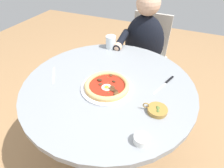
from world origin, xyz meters
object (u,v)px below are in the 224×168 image
(fork_utensil, at_px, (53,76))
(cafe_chair_diner, at_px, (146,52))
(olive_pan, at_px, (157,110))
(water_glass, at_px, (111,43))
(steak_knife, at_px, (167,82))
(ramekin_capers, at_px, (141,139))
(dining_table, at_px, (109,99))
(diner_person, at_px, (141,61))
(pizza_on_plate, at_px, (107,86))

(fork_utensil, height_order, cafe_chair_diner, cafe_chair_diner)
(olive_pan, bearing_deg, cafe_chair_diner, 16.55)
(fork_utensil, bearing_deg, water_glass, -20.23)
(steak_knife, bearing_deg, ramekin_capers, 176.61)
(dining_table, relative_size, diner_person, 0.91)
(dining_table, bearing_deg, cafe_chair_diner, -1.74)
(fork_utensil, relative_size, cafe_chair_diner, 0.17)
(ramekin_capers, distance_m, fork_utensil, 0.69)
(dining_table, height_order, olive_pan, olive_pan)
(fork_utensil, bearing_deg, ramekin_capers, -110.57)
(ramekin_capers, height_order, diner_person, diner_person)
(ramekin_capers, height_order, fork_utensil, ramekin_capers)
(diner_person, distance_m, cafe_chair_diner, 0.15)
(dining_table, xyz_separation_m, cafe_chair_diner, (0.87, -0.03, -0.08))
(pizza_on_plate, xyz_separation_m, water_glass, (0.47, 0.18, 0.02))
(olive_pan, bearing_deg, diner_person, 19.61)
(ramekin_capers, relative_size, cafe_chair_diner, 0.07)
(water_glass, height_order, cafe_chair_diner, cafe_chair_diner)
(fork_utensil, bearing_deg, olive_pan, -93.53)
(fork_utensil, bearing_deg, steak_knife, -72.15)
(pizza_on_plate, relative_size, steak_knife, 1.44)
(dining_table, relative_size, cafe_chair_diner, 1.16)
(dining_table, distance_m, water_glass, 0.49)
(fork_utensil, bearing_deg, dining_table, -78.35)
(dining_table, xyz_separation_m, olive_pan, (-0.11, -0.32, 0.15))
(olive_pan, height_order, fork_utensil, olive_pan)
(steak_knife, xyz_separation_m, ramekin_capers, (-0.46, 0.03, 0.02))
(ramekin_capers, relative_size, diner_person, 0.06)
(fork_utensil, bearing_deg, cafe_chair_diner, -21.80)
(pizza_on_plate, height_order, olive_pan, olive_pan)
(dining_table, bearing_deg, olive_pan, -109.62)
(diner_person, bearing_deg, steak_knife, -152.60)
(steak_knife, height_order, olive_pan, olive_pan)
(water_glass, relative_size, olive_pan, 0.77)
(pizza_on_plate, bearing_deg, ramekin_capers, -133.58)
(water_glass, distance_m, ramekin_capers, 0.87)
(cafe_chair_diner, bearing_deg, fork_utensil, 158.20)
(steak_knife, height_order, fork_utensil, steak_knife)
(dining_table, height_order, pizza_on_plate, pizza_on_plate)
(pizza_on_plate, relative_size, cafe_chair_diner, 0.34)
(dining_table, distance_m, cafe_chair_diner, 0.87)
(steak_knife, height_order, cafe_chair_diner, cafe_chair_diner)
(pizza_on_plate, distance_m, fork_utensil, 0.36)
(water_glass, relative_size, diner_person, 0.09)
(dining_table, relative_size, water_glass, 10.64)
(water_glass, bearing_deg, diner_person, -31.95)
(water_glass, xyz_separation_m, olive_pan, (-0.53, -0.49, -0.03))
(pizza_on_plate, relative_size, ramekin_capers, 4.71)
(steak_knife, bearing_deg, water_glass, 60.58)
(olive_pan, relative_size, fork_utensil, 0.82)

